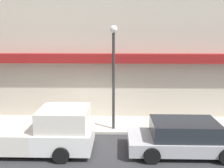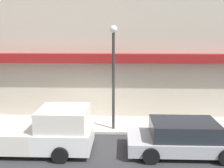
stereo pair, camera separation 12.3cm
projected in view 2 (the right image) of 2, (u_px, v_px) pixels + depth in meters
The scene contains 7 objects.
ground_plane at pixel (88, 134), 12.24m from camera, with size 80.00×80.00×0.00m, color #2D2D30.
sidewalk at pixel (91, 124), 13.40m from camera, with size 36.00×2.40×0.12m.
building at pixel (94, 37), 15.10m from camera, with size 19.80×3.80×9.60m.
pickup_truck at pixel (33, 132), 10.39m from camera, with size 5.79×2.19×1.87m.
parked_car at pixel (183, 138), 10.20m from camera, with size 4.56×2.10×1.37m.
fire_hydrant at pixel (48, 121), 12.78m from camera, with size 0.21×0.21×0.66m.
street_lamp at pixel (113, 65), 11.99m from camera, with size 0.36×0.36×5.10m.
Camera 2 is at (1.60, -11.44, 4.88)m, focal length 40.00 mm.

